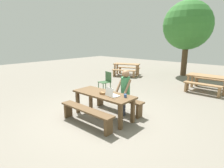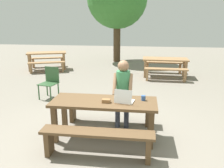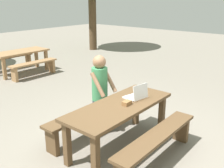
{
  "view_description": "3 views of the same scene",
  "coord_description": "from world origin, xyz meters",
  "views": [
    {
      "loc": [
        3.52,
        -3.64,
        2.24
      ],
      "look_at": [
        0.11,
        0.25,
        0.99
      ],
      "focal_mm": 29.33,
      "sensor_mm": 36.0,
      "label": 1
    },
    {
      "loc": [
        0.69,
        -4.04,
        2.19
      ],
      "look_at": [
        0.11,
        0.25,
        0.99
      ],
      "focal_mm": 38.47,
      "sensor_mm": 36.0,
      "label": 2
    },
    {
      "loc": [
        -2.95,
        -2.27,
        2.3
      ],
      "look_at": [
        0.11,
        0.25,
        0.99
      ],
      "focal_mm": 42.14,
      "sensor_mm": 36.0,
      "label": 3
    }
  ],
  "objects": [
    {
      "name": "ground_plane",
      "position": [
        0.0,
        0.0,
        0.0
      ],
      "size": [
        30.0,
        30.0,
        0.0
      ],
      "primitive_type": "plane",
      "color": "gray"
    },
    {
      "name": "picnic_table_front",
      "position": [
        0.0,
        0.0,
        0.62
      ],
      "size": [
        1.91,
        0.74,
        0.74
      ],
      "color": "brown",
      "rests_on": "ground"
    },
    {
      "name": "bench_near",
      "position": [
        0.0,
        -0.67,
        0.35
      ],
      "size": [
        1.81,
        0.3,
        0.46
      ],
      "color": "brown",
      "rests_on": "ground"
    },
    {
      "name": "bench_far",
      "position": [
        0.0,
        0.67,
        0.35
      ],
      "size": [
        1.81,
        0.3,
        0.46
      ],
      "color": "brown",
      "rests_on": "ground"
    },
    {
      "name": "laptop",
      "position": [
        0.37,
        -0.06,
        0.8
      ],
      "size": [
        0.36,
        0.33,
        0.26
      ],
      "rotation": [
        0.0,
        0.0,
        2.97
      ],
      "color": "white",
      "rests_on": "picnic_table_front"
    },
    {
      "name": "small_pouch",
      "position": [
        0.06,
        -0.09,
        0.77
      ],
      "size": [
        0.15,
        0.09,
        0.06
      ],
      "color": "olive",
      "rests_on": "picnic_table_front"
    },
    {
      "name": "coffee_mug",
      "position": [
        0.71,
        0.12,
        0.78
      ],
      "size": [
        0.08,
        0.08,
        0.09
      ],
      "color": "#335693",
      "rests_on": "picnic_table_front"
    },
    {
      "name": "person_seated",
      "position": [
        0.29,
        0.64,
        0.8
      ],
      "size": [
        0.39,
        0.4,
        1.37
      ],
      "color": "#333847",
      "rests_on": "ground"
    },
    {
      "name": "picnic_table_mid",
      "position": [
        1.49,
        5.1,
        0.59
      ],
      "size": [
        1.69,
        0.79,
        0.7
      ],
      "rotation": [
        0.0,
        0.0,
        -0.02
      ],
      "color": "#9E754C",
      "rests_on": "ground"
    },
    {
      "name": "bench_mid_south",
      "position": [
        1.48,
        4.43,
        0.33
      ],
      "size": [
        1.51,
        0.33,
        0.45
      ],
      "rotation": [
        0.0,
        0.0,
        -0.02
      ],
      "color": "#9E754C",
      "rests_on": "ground"
    },
    {
      "name": "bench_mid_north",
      "position": [
        1.51,
        5.77,
        0.33
      ],
      "size": [
        1.51,
        0.33,
        0.45
      ],
      "rotation": [
        0.0,
        0.0,
        -0.02
      ],
      "color": "#9E754C",
      "rests_on": "ground"
    }
  ]
}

